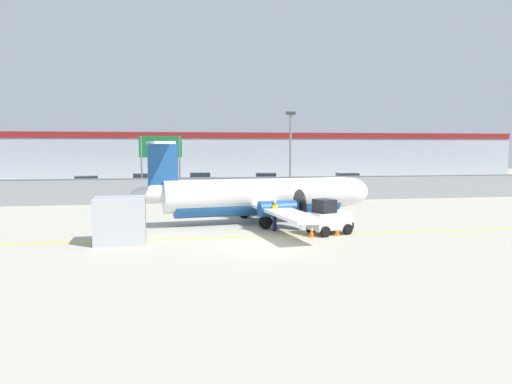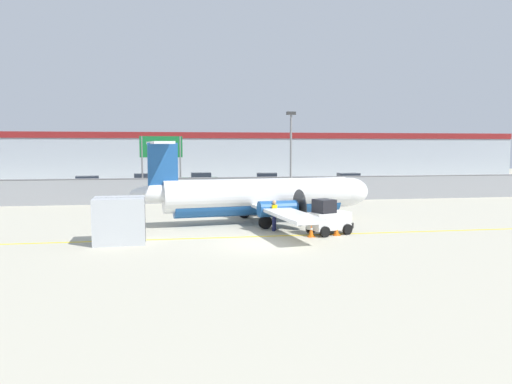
{
  "view_description": "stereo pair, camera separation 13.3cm",
  "coord_description": "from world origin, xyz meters",
  "px_view_note": "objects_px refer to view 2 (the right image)",
  "views": [
    {
      "loc": [
        -4.32,
        -23.04,
        4.66
      ],
      "look_at": [
        0.95,
        7.52,
        1.8
      ],
      "focal_mm": 35.0,
      "sensor_mm": 36.0,
      "label": 1
    },
    {
      "loc": [
        -4.19,
        -23.06,
        4.66
      ],
      "look_at": [
        0.95,
        7.52,
        1.8
      ],
      "focal_mm": 35.0,
      "sensor_mm": 36.0,
      "label": 2
    }
  ],
  "objects_px": {
    "baggage_tug": "(328,218)",
    "cargo_container": "(120,220)",
    "parked_car_2": "(200,180)",
    "traffic_cone_near_right": "(336,229)",
    "parked_car_4": "(347,180)",
    "ground_crew_worker": "(274,214)",
    "commuter_airplane": "(263,197)",
    "apron_light_pole": "(291,151)",
    "parked_car_0": "(86,184)",
    "traffic_cone_near_left": "(311,231)",
    "parked_car_3": "(266,180)",
    "parked_car_1": "(146,181)",
    "highway_sign": "(161,152)"
  },
  "relations": [
    {
      "from": "commuter_airplane",
      "to": "parked_car_1",
      "type": "height_order",
      "value": "commuter_airplane"
    },
    {
      "from": "traffic_cone_near_right",
      "to": "parked_car_2",
      "type": "xyz_separation_m",
      "value": [
        -5.38,
        31.4,
        0.58
      ]
    },
    {
      "from": "baggage_tug",
      "to": "cargo_container",
      "type": "height_order",
      "value": "cargo_container"
    },
    {
      "from": "baggage_tug",
      "to": "apron_light_pole",
      "type": "distance_m",
      "value": 12.67
    },
    {
      "from": "parked_car_2",
      "to": "highway_sign",
      "type": "bearing_deg",
      "value": 72.46
    },
    {
      "from": "apron_light_pole",
      "to": "commuter_airplane",
      "type": "bearing_deg",
      "value": -114.96
    },
    {
      "from": "parked_car_2",
      "to": "traffic_cone_near_right",
      "type": "bearing_deg",
      "value": 99.35
    },
    {
      "from": "traffic_cone_near_left",
      "to": "parked_car_3",
      "type": "bearing_deg",
      "value": 83.83
    },
    {
      "from": "baggage_tug",
      "to": "traffic_cone_near_left",
      "type": "distance_m",
      "value": 1.38
    },
    {
      "from": "baggage_tug",
      "to": "apron_light_pole",
      "type": "height_order",
      "value": "apron_light_pole"
    },
    {
      "from": "ground_crew_worker",
      "to": "cargo_container",
      "type": "relative_size",
      "value": 0.68
    },
    {
      "from": "cargo_container",
      "to": "parked_car_3",
      "type": "bearing_deg",
      "value": 64.22
    },
    {
      "from": "traffic_cone_near_right",
      "to": "parked_car_0",
      "type": "bearing_deg",
      "value": 122.1
    },
    {
      "from": "apron_light_pole",
      "to": "highway_sign",
      "type": "xyz_separation_m",
      "value": [
        -9.89,
        6.03,
        -0.16
      ]
    },
    {
      "from": "cargo_container",
      "to": "parked_car_0",
      "type": "relative_size",
      "value": 0.57
    },
    {
      "from": "baggage_tug",
      "to": "traffic_cone_near_right",
      "type": "distance_m",
      "value": 0.74
    },
    {
      "from": "cargo_container",
      "to": "traffic_cone_near_left",
      "type": "height_order",
      "value": "cargo_container"
    },
    {
      "from": "cargo_container",
      "to": "parked_car_2",
      "type": "relative_size",
      "value": 0.59
    },
    {
      "from": "commuter_airplane",
      "to": "parked_car_0",
      "type": "bearing_deg",
      "value": 114.69
    },
    {
      "from": "traffic_cone_near_left",
      "to": "parked_car_0",
      "type": "xyz_separation_m",
      "value": [
        -15.49,
        27.2,
        0.58
      ]
    },
    {
      "from": "highway_sign",
      "to": "traffic_cone_near_left",
      "type": "bearing_deg",
      "value": -67.19
    },
    {
      "from": "baggage_tug",
      "to": "parked_car_2",
      "type": "distance_m",
      "value": 31.42
    },
    {
      "from": "traffic_cone_near_left",
      "to": "commuter_airplane",
      "type": "bearing_deg",
      "value": 107.27
    },
    {
      "from": "traffic_cone_near_left",
      "to": "apron_light_pole",
      "type": "height_order",
      "value": "apron_light_pole"
    },
    {
      "from": "ground_crew_worker",
      "to": "traffic_cone_near_right",
      "type": "relative_size",
      "value": 2.66
    },
    {
      "from": "baggage_tug",
      "to": "traffic_cone_near_right",
      "type": "height_order",
      "value": "baggage_tug"
    },
    {
      "from": "commuter_airplane",
      "to": "apron_light_pole",
      "type": "distance_m",
      "value": 8.87
    },
    {
      "from": "parked_car_1",
      "to": "parked_car_2",
      "type": "relative_size",
      "value": 1.03
    },
    {
      "from": "commuter_airplane",
      "to": "traffic_cone_near_left",
      "type": "distance_m",
      "value": 5.51
    },
    {
      "from": "ground_crew_worker",
      "to": "parked_car_3",
      "type": "height_order",
      "value": "same"
    },
    {
      "from": "cargo_container",
      "to": "traffic_cone_near_left",
      "type": "bearing_deg",
      "value": -2.86
    },
    {
      "from": "traffic_cone_near_right",
      "to": "parked_car_4",
      "type": "distance_m",
      "value": 29.57
    },
    {
      "from": "cargo_container",
      "to": "traffic_cone_near_right",
      "type": "height_order",
      "value": "cargo_container"
    },
    {
      "from": "parked_car_3",
      "to": "apron_light_pole",
      "type": "xyz_separation_m",
      "value": [
        -1.24,
        -16.98,
        3.41
      ]
    },
    {
      "from": "cargo_container",
      "to": "parked_car_1",
      "type": "xyz_separation_m",
      "value": [
        -0.34,
        30.82,
        -0.21
      ]
    },
    {
      "from": "cargo_container",
      "to": "traffic_cone_near_right",
      "type": "xyz_separation_m",
      "value": [
        10.98,
        0.17,
        -0.79
      ]
    },
    {
      "from": "traffic_cone_near_left",
      "to": "parked_car_3",
      "type": "xyz_separation_m",
      "value": [
        3.22,
        29.75,
        0.58
      ]
    },
    {
      "from": "ground_crew_worker",
      "to": "apron_light_pole",
      "type": "distance_m",
      "value": 11.67
    },
    {
      "from": "baggage_tug",
      "to": "traffic_cone_near_left",
      "type": "relative_size",
      "value": 4.02
    },
    {
      "from": "traffic_cone_near_right",
      "to": "parked_car_0",
      "type": "distance_m",
      "value": 31.85
    },
    {
      "from": "parked_car_4",
      "to": "parked_car_3",
      "type": "bearing_deg",
      "value": -13.05
    },
    {
      "from": "ground_crew_worker",
      "to": "parked_car_4",
      "type": "xyz_separation_m",
      "value": [
        13.51,
        25.68,
        -0.06
      ]
    },
    {
      "from": "ground_crew_worker",
      "to": "parked_car_4",
      "type": "relative_size",
      "value": 0.4
    },
    {
      "from": "parked_car_4",
      "to": "parked_car_2",
      "type": "bearing_deg",
      "value": -14.09
    },
    {
      "from": "parked_car_2",
      "to": "baggage_tug",
      "type": "bearing_deg",
      "value": 98.89
    },
    {
      "from": "traffic_cone_near_left",
      "to": "apron_light_pole",
      "type": "bearing_deg",
      "value": 81.2
    },
    {
      "from": "highway_sign",
      "to": "traffic_cone_near_right",
      "type": "bearing_deg",
      "value": -63.32
    },
    {
      "from": "cargo_container",
      "to": "parked_car_4",
      "type": "xyz_separation_m",
      "value": [
        21.57,
        27.77,
        -0.21
      ]
    },
    {
      "from": "traffic_cone_near_left",
      "to": "baggage_tug",
      "type": "bearing_deg",
      "value": 28.88
    },
    {
      "from": "cargo_container",
      "to": "parked_car_4",
      "type": "relative_size",
      "value": 0.59
    }
  ]
}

